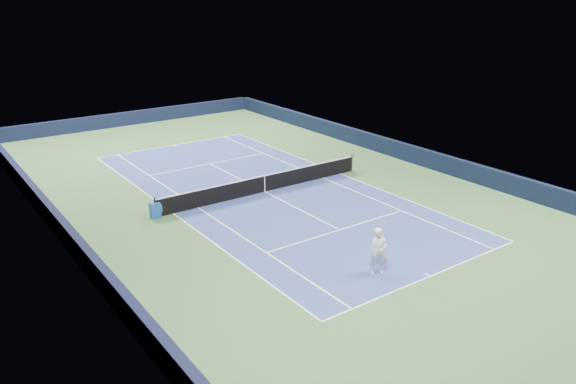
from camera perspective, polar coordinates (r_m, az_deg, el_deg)
ground at (r=31.15m, az=-2.38°, el=0.02°), size 40.00×40.00×0.00m
wall_far at (r=48.21m, az=-15.54°, el=7.26°), size 22.00×0.35×1.10m
wall_right at (r=37.69m, az=11.53°, el=4.10°), size 0.35×40.00×1.10m
wall_left at (r=27.04m, az=-21.99°, el=-3.47°), size 0.35×40.00×1.10m
court_surface at (r=31.15m, az=-2.38°, el=0.03°), size 10.97×23.77×0.01m
baseline_far at (r=41.16m, az=-11.53°, el=4.68°), size 10.97×0.08×0.00m
baseline_near at (r=22.98m, az=14.28°, el=-8.29°), size 10.97×0.08×0.00m
sideline_doubles_right at (r=34.27m, az=5.31°, el=1.87°), size 0.08×23.77×0.00m
sideline_doubles_left at (r=28.73m, az=-11.57°, el=-2.15°), size 0.08×23.77×0.00m
sideline_singles_right at (r=33.44m, az=3.52°, el=1.45°), size 0.08×23.77×0.00m
sideline_singles_left at (r=29.25m, az=-9.14°, el=-1.57°), size 0.08×23.77×0.00m
service_line_far at (r=36.40m, az=-7.93°, el=2.86°), size 8.23×0.08×0.00m
service_line_near at (r=26.40m, az=5.28°, el=-3.85°), size 8.23×0.08×0.00m
center_service_line at (r=31.14m, az=-2.39°, el=0.04°), size 0.08×12.80×0.00m
center_mark_far at (r=41.03m, az=-11.44°, el=4.63°), size 0.08×0.30×0.00m
center_mark_near at (r=23.06m, az=14.00°, el=-8.15°), size 0.08×0.30×0.00m
tennis_net at (r=30.98m, az=-2.40°, el=0.90°), size 12.90×0.10×1.07m
sponsor_cube at (r=28.29m, az=-13.33°, el=-1.79°), size 0.58×0.51×0.79m
tennis_player at (r=22.35m, az=9.17°, el=-5.98°), size 0.90×1.37×1.93m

